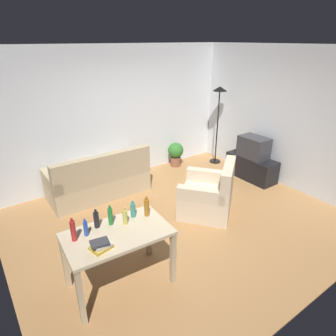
# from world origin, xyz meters

# --- Properties ---
(ground_plane) EXTENTS (5.20, 4.40, 0.02)m
(ground_plane) POSITION_xyz_m (0.00, 0.00, -0.01)
(ground_plane) COLOR #9E7042
(wall_rear) EXTENTS (5.20, 0.10, 2.70)m
(wall_rear) POSITION_xyz_m (0.00, 2.20, 1.35)
(wall_rear) COLOR silver
(wall_rear) RESTS_ON ground_plane
(wall_right) EXTENTS (0.10, 4.40, 2.70)m
(wall_right) POSITION_xyz_m (2.60, 0.00, 1.35)
(wall_right) COLOR silver
(wall_right) RESTS_ON ground_plane
(couch) EXTENTS (1.84, 0.84, 0.92)m
(couch) POSITION_xyz_m (-0.73, 1.59, 0.31)
(couch) COLOR tan
(couch) RESTS_ON ground_plane
(tv_stand) EXTENTS (0.44, 1.10, 0.48)m
(tv_stand) POSITION_xyz_m (2.25, 0.43, 0.24)
(tv_stand) COLOR black
(tv_stand) RESTS_ON ground_plane
(tv) EXTENTS (0.41, 0.60, 0.44)m
(tv) POSITION_xyz_m (2.25, 0.43, 0.70)
(tv) COLOR #2D2D33
(tv) RESTS_ON tv_stand
(torchiere_lamp) EXTENTS (0.32, 0.32, 1.81)m
(torchiere_lamp) POSITION_xyz_m (2.25, 1.53, 1.41)
(torchiere_lamp) COLOR black
(torchiere_lamp) RESTS_ON ground_plane
(desk) EXTENTS (1.24, 0.77, 0.76)m
(desk) POSITION_xyz_m (-1.44, -0.67, 0.65)
(desk) COLOR #C6B28E
(desk) RESTS_ON ground_plane
(potted_plant) EXTENTS (0.36, 0.36, 0.57)m
(potted_plant) POSITION_xyz_m (1.32, 1.90, 0.33)
(potted_plant) COLOR brown
(potted_plant) RESTS_ON ground_plane
(armchair) EXTENTS (1.23, 1.22, 0.92)m
(armchair) POSITION_xyz_m (0.57, -0.06, 0.32)
(armchair) COLOR beige
(armchair) RESTS_ON ground_plane
(bottle_red) EXTENTS (0.06, 0.06, 0.28)m
(bottle_red) POSITION_xyz_m (-1.89, -0.53, 0.89)
(bottle_red) COLOR #AD2323
(bottle_red) RESTS_ON desk
(bottle_blue) EXTENTS (0.05, 0.05, 0.22)m
(bottle_blue) POSITION_xyz_m (-1.75, -0.51, 0.85)
(bottle_blue) COLOR #2347A3
(bottle_blue) RESTS_ON desk
(bottle_dark) EXTENTS (0.06, 0.06, 0.23)m
(bottle_dark) POSITION_xyz_m (-1.59, -0.43, 0.86)
(bottle_dark) COLOR black
(bottle_dark) RESTS_ON desk
(bottle_green) EXTENTS (0.06, 0.06, 0.26)m
(bottle_green) POSITION_xyz_m (-1.43, -0.48, 0.87)
(bottle_green) COLOR #1E722D
(bottle_green) RESTS_ON desk
(bottle_squat) EXTENTS (0.06, 0.06, 0.22)m
(bottle_squat) POSITION_xyz_m (-1.28, -0.57, 0.86)
(bottle_squat) COLOR #BCB24C
(bottle_squat) RESTS_ON desk
(bottle_tall) EXTENTS (0.06, 0.06, 0.22)m
(bottle_tall) POSITION_xyz_m (-1.13, -0.49, 0.85)
(bottle_tall) COLOR teal
(bottle_tall) RESTS_ON desk
(bottle_amber) EXTENTS (0.06, 0.06, 0.26)m
(bottle_amber) POSITION_xyz_m (-0.98, -0.56, 0.88)
(bottle_amber) COLOR #9E6019
(bottle_amber) RESTS_ON desk
(book_stack) EXTENTS (0.24, 0.21, 0.09)m
(book_stack) POSITION_xyz_m (-1.71, -0.83, 0.80)
(book_stack) COLOR #B7932D
(book_stack) RESTS_ON desk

